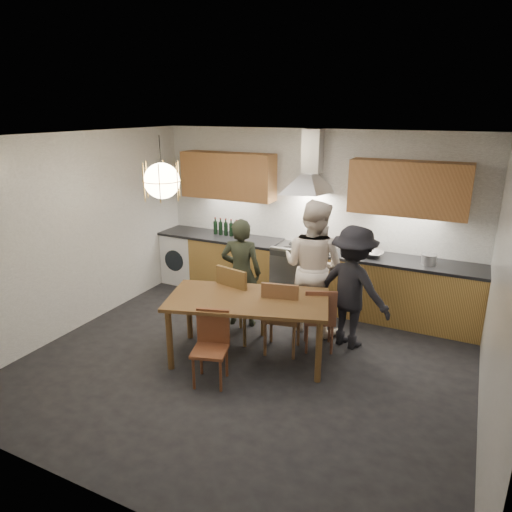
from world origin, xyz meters
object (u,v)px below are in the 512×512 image
at_px(chair_front, 212,341).
at_px(person_mid, 313,267).
at_px(person_right, 353,287).
at_px(wine_bottles, 226,227).
at_px(dining_table, 248,305).
at_px(chair_back_left, 238,298).
at_px(mixing_bowl, 373,254).
at_px(stock_pot, 429,260).
at_px(person_left, 241,273).

height_order(chair_front, person_mid, person_mid).
distance_m(person_right, wine_bottles, 2.61).
xyz_separation_m(dining_table, person_mid, (0.42, 1.07, 0.20)).
relative_size(chair_back_left, mixing_bowl, 3.41).
xyz_separation_m(chair_front, stock_pot, (1.93, 2.38, 0.50)).
distance_m(dining_table, person_mid, 1.17).
relative_size(dining_table, chair_back_left, 2.01).
relative_size(chair_back_left, wine_bottles, 2.21).
bearing_deg(person_right, person_mid, -1.53).
height_order(person_left, wine_bottles, person_left).
xyz_separation_m(person_right, mixing_bowl, (0.03, 0.96, 0.16)).
height_order(chair_front, stock_pot, stock_pot).
bearing_deg(stock_pot, chair_back_left, -145.14).
height_order(chair_back_left, person_left, person_left).
xyz_separation_m(chair_back_left, person_right, (1.33, 0.52, 0.20)).
xyz_separation_m(chair_front, wine_bottles, (-1.21, 2.48, 0.58)).
relative_size(dining_table, chair_front, 2.52).
bearing_deg(person_left, stock_pot, -171.35).
bearing_deg(wine_bottles, mixing_bowl, -2.13).
xyz_separation_m(person_left, wine_bottles, (-0.87, 1.13, 0.28)).
relative_size(chair_front, person_left, 0.54).
bearing_deg(stock_pot, dining_table, -134.52).
bearing_deg(mixing_bowl, chair_front, -116.39).
bearing_deg(mixing_bowl, stock_pot, -0.92).
xyz_separation_m(chair_front, person_mid, (0.57, 1.65, 0.43)).
bearing_deg(person_right, mixing_bowl, -73.43).
xyz_separation_m(person_left, mixing_bowl, (1.53, 1.04, 0.18)).
distance_m(chair_back_left, wine_bottles, 1.93).
bearing_deg(dining_table, chair_back_left, 116.23).
relative_size(dining_table, wine_bottles, 4.45).
bearing_deg(wine_bottles, person_left, -52.40).
height_order(dining_table, chair_back_left, chair_back_left).
relative_size(person_mid, person_right, 1.15).
relative_size(person_left, person_mid, 0.84).
distance_m(person_right, mixing_bowl, 0.97).
bearing_deg(stock_pot, mixing_bowl, 179.08).
height_order(chair_front, person_left, person_left).
xyz_separation_m(person_mid, stock_pot, (1.36, 0.73, 0.07)).
distance_m(dining_table, wine_bottles, 2.37).
height_order(person_right, wine_bottles, person_right).
xyz_separation_m(dining_table, stock_pot, (1.78, 1.81, 0.28)).
distance_m(mixing_bowl, wine_bottles, 2.40).
relative_size(chair_back_left, chair_front, 1.25).
xyz_separation_m(chair_back_left, person_left, (-0.17, 0.43, 0.17)).
distance_m(chair_back_left, person_left, 0.50).
xyz_separation_m(stock_pot, wine_bottles, (-3.14, 0.10, 0.07)).
xyz_separation_m(person_right, wine_bottles, (-2.37, 1.05, 0.26)).
relative_size(dining_table, mixing_bowl, 6.85).
relative_size(person_mid, stock_pot, 9.53).
bearing_deg(person_left, wine_bottles, -68.08).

